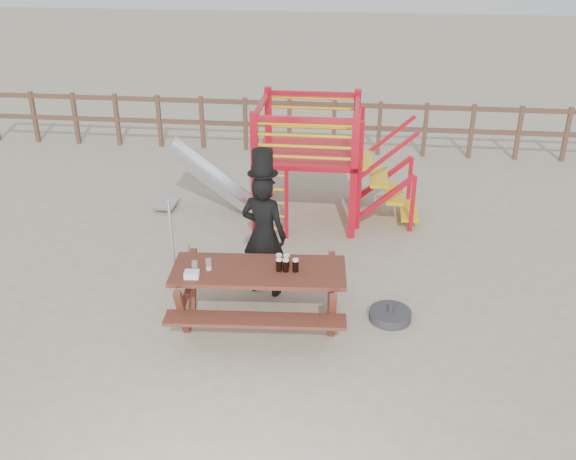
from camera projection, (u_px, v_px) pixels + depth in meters
The scene contains 10 objects.
ground at pixel (269, 330), 8.36m from camera, with size 60.00×60.00×0.00m, color #B4A88C.
back_fence at pixel (312, 120), 14.26m from camera, with size 15.09×0.09×1.20m.
playground_fort at pixel (304, 159), 11.06m from camera, with size 4.71×1.84×2.10m.
picnic_table at pixel (259, 290), 8.21m from camera, with size 2.29×1.66×0.85m.
man_with_hat at pixel (264, 232), 8.79m from camera, with size 0.75×0.60×2.13m.
metal_pole at pixel (174, 262), 8.18m from camera, with size 0.04×0.04×1.76m, color #B2B2B7.
parasol_base at pixel (390, 315), 8.55m from camera, with size 0.56×0.56×0.24m.
paper_bag at pixel (192, 274), 7.88m from camera, with size 0.18×0.14×0.08m, color white.
stout_pints at pixel (285, 263), 8.04m from camera, with size 0.30×0.19×0.17m.
empty_glasses at pixel (202, 266), 8.01m from camera, with size 0.23×0.15×0.15m.
Camera 1 is at (1.01, -6.84, 4.88)m, focal length 40.00 mm.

